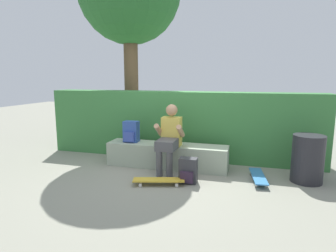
{
  "coord_description": "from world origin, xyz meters",
  "views": [
    {
      "loc": [
        1.45,
        -4.66,
        1.66
      ],
      "look_at": [
        0.01,
        0.3,
        0.77
      ],
      "focal_mm": 30.42,
      "sensor_mm": 36.0,
      "label": 1
    }
  ],
  "objects_px": {
    "bench_main": "(167,155)",
    "person_skater": "(169,136)",
    "backpack_on_ground": "(188,171)",
    "skateboard_beside_bench": "(258,176)",
    "skateboard_near_person": "(159,180)",
    "trash_bin": "(308,159)",
    "backpack_on_bench": "(131,132)"
  },
  "relations": [
    {
      "from": "skateboard_near_person",
      "to": "bench_main",
      "type": "bearing_deg",
      "value": 98.38
    },
    {
      "from": "skateboard_near_person",
      "to": "skateboard_beside_bench",
      "type": "xyz_separation_m",
      "value": [
        1.5,
        0.62,
        0.0
      ]
    },
    {
      "from": "bench_main",
      "to": "skateboard_near_person",
      "type": "xyz_separation_m",
      "value": [
        0.13,
        -0.91,
        -0.14
      ]
    },
    {
      "from": "backpack_on_bench",
      "to": "backpack_on_ground",
      "type": "distance_m",
      "value": 1.49
    },
    {
      "from": "person_skater",
      "to": "backpack_on_ground",
      "type": "height_order",
      "value": "person_skater"
    },
    {
      "from": "backpack_on_ground",
      "to": "skateboard_near_person",
      "type": "bearing_deg",
      "value": -150.97
    },
    {
      "from": "skateboard_near_person",
      "to": "backpack_on_ground",
      "type": "height_order",
      "value": "backpack_on_ground"
    },
    {
      "from": "backpack_on_ground",
      "to": "trash_bin",
      "type": "xyz_separation_m",
      "value": [
        1.82,
        0.56,
        0.19
      ]
    },
    {
      "from": "skateboard_near_person",
      "to": "person_skater",
      "type": "bearing_deg",
      "value": 91.84
    },
    {
      "from": "bench_main",
      "to": "skateboard_beside_bench",
      "type": "bearing_deg",
      "value": -10.09
    },
    {
      "from": "person_skater",
      "to": "backpack_on_bench",
      "type": "distance_m",
      "value": 0.85
    },
    {
      "from": "bench_main",
      "to": "person_skater",
      "type": "height_order",
      "value": "person_skater"
    },
    {
      "from": "bench_main",
      "to": "backpack_on_ground",
      "type": "distance_m",
      "value": 0.87
    },
    {
      "from": "skateboard_beside_bench",
      "to": "backpack_on_ground",
      "type": "xyz_separation_m",
      "value": [
        -1.08,
        -0.39,
        0.12
      ]
    },
    {
      "from": "bench_main",
      "to": "skateboard_beside_bench",
      "type": "distance_m",
      "value": 1.66
    },
    {
      "from": "trash_bin",
      "to": "skateboard_near_person",
      "type": "bearing_deg",
      "value": -160.59
    },
    {
      "from": "skateboard_near_person",
      "to": "skateboard_beside_bench",
      "type": "height_order",
      "value": "same"
    },
    {
      "from": "skateboard_near_person",
      "to": "backpack_on_ground",
      "type": "bearing_deg",
      "value": 29.03
    },
    {
      "from": "bench_main",
      "to": "person_skater",
      "type": "bearing_deg",
      "value": -62.59
    },
    {
      "from": "bench_main",
      "to": "skateboard_near_person",
      "type": "height_order",
      "value": "bench_main"
    },
    {
      "from": "person_skater",
      "to": "backpack_on_ground",
      "type": "relative_size",
      "value": 2.97
    },
    {
      "from": "backpack_on_ground",
      "to": "skateboard_beside_bench",
      "type": "bearing_deg",
      "value": 19.77
    },
    {
      "from": "person_skater",
      "to": "skateboard_near_person",
      "type": "height_order",
      "value": "person_skater"
    },
    {
      "from": "backpack_on_bench",
      "to": "trash_bin",
      "type": "relative_size",
      "value": 0.52
    },
    {
      "from": "bench_main",
      "to": "backpack_on_ground",
      "type": "xyz_separation_m",
      "value": [
        0.55,
        -0.68,
        -0.03
      ]
    },
    {
      "from": "backpack_on_ground",
      "to": "trash_bin",
      "type": "height_order",
      "value": "trash_bin"
    },
    {
      "from": "bench_main",
      "to": "skateboard_near_person",
      "type": "bearing_deg",
      "value": -81.62
    },
    {
      "from": "bench_main",
      "to": "trash_bin",
      "type": "height_order",
      "value": "trash_bin"
    },
    {
      "from": "skateboard_near_person",
      "to": "backpack_on_ground",
      "type": "relative_size",
      "value": 2.06
    },
    {
      "from": "bench_main",
      "to": "trash_bin",
      "type": "relative_size",
      "value": 2.94
    },
    {
      "from": "bench_main",
      "to": "backpack_on_bench",
      "type": "bearing_deg",
      "value": -179.24
    },
    {
      "from": "backpack_on_bench",
      "to": "bench_main",
      "type": "bearing_deg",
      "value": 0.76
    }
  ]
}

